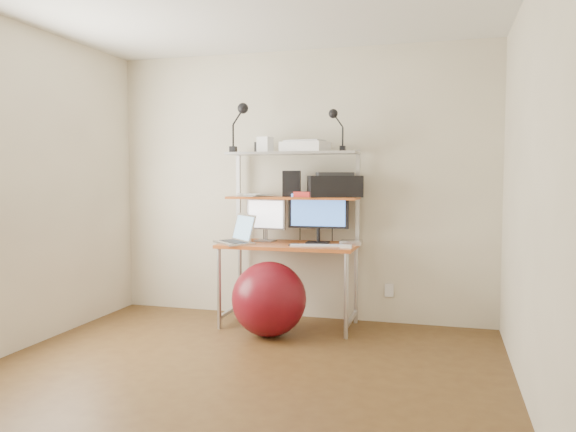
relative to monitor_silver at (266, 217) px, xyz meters
name	(u,v)px	position (x,y,z in m)	size (l,w,h in m)	color
room	(228,190)	(0.25, -1.55, 0.29)	(3.60, 3.60, 3.60)	brown
computer_desk	(291,219)	(0.25, -0.05, -0.01)	(1.20, 0.60, 1.57)	#C65C26
wall_outlet	(389,290)	(1.10, 0.23, -0.66)	(0.08, 0.01, 0.12)	white
monitor_silver	(266,217)	(0.00, 0.00, 0.00)	(0.37, 0.15, 0.42)	#A7A7AB
monitor_black	(318,213)	(0.49, -0.02, 0.05)	(0.54, 0.16, 0.54)	black
laptop	(239,237)	(-0.19, -0.21, -0.17)	(0.47, 0.47, 0.32)	silver
keyboard	(316,246)	(0.52, -0.24, -0.21)	(0.43, 0.12, 0.01)	white
mouse	(346,246)	(0.79, -0.29, -0.21)	(0.10, 0.06, 0.03)	white
mac_mini	(351,242)	(0.79, -0.02, -0.20)	(0.18, 0.18, 0.03)	silver
phone	(294,245)	(0.32, -0.21, -0.22)	(0.07, 0.12, 0.01)	black
printer	(335,185)	(0.63, 0.04, 0.29)	(0.54, 0.45, 0.22)	black
nas_cube	(292,184)	(0.23, 0.04, 0.31)	(0.16, 0.16, 0.23)	black
red_box	(305,194)	(0.37, -0.04, 0.21)	(0.17, 0.11, 0.05)	red
scanner	(305,146)	(0.36, 0.00, 0.64)	(0.44, 0.33, 0.10)	white
box_white	(265,145)	(-0.01, 0.02, 0.66)	(0.12, 0.10, 0.14)	white
box_grey	(260,148)	(-0.08, 0.07, 0.64)	(0.10, 0.10, 0.10)	#29292B
clip_lamp_left	(241,116)	(-0.21, -0.07, 0.91)	(0.18, 0.10, 0.44)	black
clip_lamp_right	(335,120)	(0.65, -0.05, 0.85)	(0.14, 0.08, 0.36)	black
exercise_ball	(269,299)	(0.17, -0.46, -0.65)	(0.62, 0.62, 0.62)	maroon
paper_stack	(252,195)	(-0.14, 0.02, 0.20)	(0.40, 0.41, 0.02)	white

